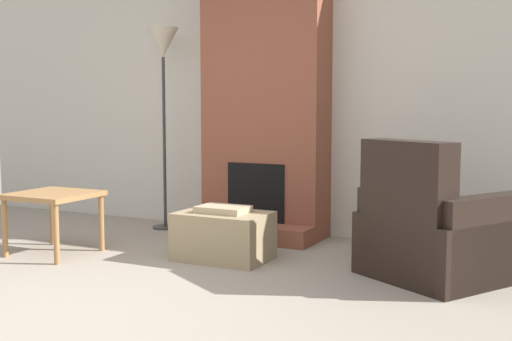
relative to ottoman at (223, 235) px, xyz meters
The scene contains 7 objects.
ground_plane 1.53m from the ottoman, 94.79° to the right, with size 24.00×24.00×0.00m, color gray.
wall_back 1.68m from the ottoman, 95.74° to the left, with size 7.26×0.06×2.60m, color beige.
fireplace 1.47m from the ottoman, 97.09° to the left, with size 1.14×0.67×2.60m.
ottoman is the anchor object (origin of this frame).
armchair 1.60m from the ottoman, ahead, with size 1.22×1.25×0.97m.
side_table 1.42m from the ottoman, 161.94° to the right, with size 0.62×0.60×0.50m.
floor_lamp_left 2.08m from the ottoman, 142.19° to the left, with size 0.30×0.30×1.95m.
Camera 1 is at (2.53, -2.79, 1.20)m, focal length 45.00 mm.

